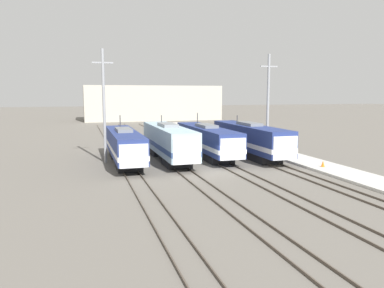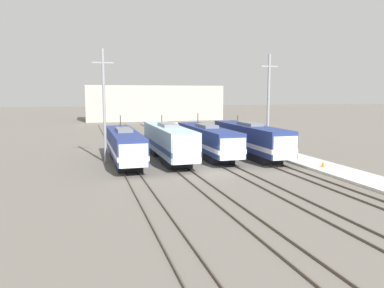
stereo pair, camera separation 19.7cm
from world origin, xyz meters
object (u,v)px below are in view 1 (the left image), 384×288
object	(u,v)px
catenary_tower_right	(268,103)
locomotive_center_right	(208,140)
catenary_tower_left	(104,105)
locomotive_center_left	(169,142)
locomotive_far_right	(251,139)
locomotive_far_left	(124,145)
traffic_cone	(323,164)

from	to	relation	value
catenary_tower_right	locomotive_center_right	bearing A→B (deg)	177.63
catenary_tower_right	catenary_tower_left	bearing A→B (deg)	180.00
locomotive_center_left	locomotive_center_right	size ratio (longest dim) A/B	0.96
locomotive_center_right	locomotive_far_right	xyz separation A→B (m)	(5.15, -1.28, 0.11)
locomotive_far_left	locomotive_far_right	size ratio (longest dim) A/B	0.94
locomotive_center_left	locomotive_far_right	world-z (taller)	locomotive_center_left
locomotive_center_right	catenary_tower_left	distance (m)	13.10
locomotive_center_left	traffic_cone	world-z (taller)	locomotive_center_left
locomotive_far_left	locomotive_center_left	size ratio (longest dim) A/B	0.99
locomotive_center_right	catenary_tower_right	bearing A→B (deg)	-2.37
catenary_tower_right	traffic_cone	xyz separation A→B (m)	(1.03, -10.23, -5.92)
catenary_tower_right	traffic_cone	world-z (taller)	catenary_tower_right
locomotive_far_right	catenary_tower_right	bearing A→B (deg)	19.44
locomotive_center_right	locomotive_far_left	bearing A→B (deg)	-172.02
locomotive_far_right	traffic_cone	world-z (taller)	locomotive_far_right
locomotive_far_left	catenary_tower_right	distance (m)	18.74
locomotive_center_left	catenary_tower_left	size ratio (longest dim) A/B	1.30
locomotive_far_right	catenary_tower_left	world-z (taller)	catenary_tower_left
locomotive_center_left	traffic_cone	size ratio (longest dim) A/B	24.99
catenary_tower_left	traffic_cone	size ratio (longest dim) A/B	19.28
locomotive_far_right	locomotive_center_left	bearing A→B (deg)	179.32
locomotive_center_left	locomotive_far_right	size ratio (longest dim) A/B	0.94
catenary_tower_left	locomotive_center_right	bearing A→B (deg)	1.51
locomotive_center_right	catenary_tower_right	xyz separation A→B (m)	(7.86, -0.32, 4.44)
locomotive_far_right	catenary_tower_left	size ratio (longest dim) A/B	1.37
catenary_tower_left	traffic_cone	bearing A→B (deg)	-25.74
locomotive_far_right	traffic_cone	size ratio (longest dim) A/B	26.48
locomotive_center_left	catenary_tower_left	xyz separation A→B (m)	(-7.17, 0.83, 4.29)
locomotive_center_left	locomotive_far_left	bearing A→B (deg)	-176.82
locomotive_far_left	catenary_tower_left	distance (m)	5.03
catenary_tower_left	traffic_cone	xyz separation A→B (m)	(21.21, -10.23, -5.92)
locomotive_center_right	traffic_cone	distance (m)	13.88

